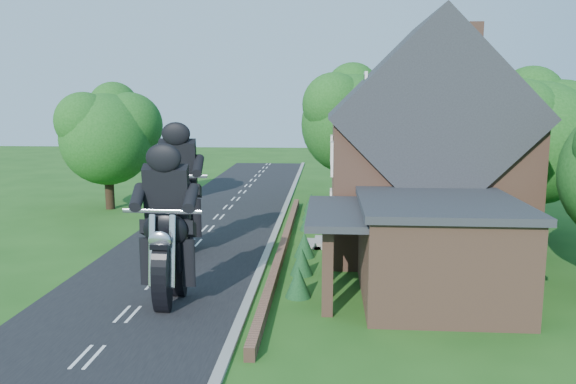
# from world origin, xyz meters

# --- Properties ---
(ground) EXTENTS (120.00, 120.00, 0.00)m
(ground) POSITION_xyz_m (0.00, 0.00, 0.00)
(ground) COLOR #1E4D15
(ground) RESTS_ON ground
(road) EXTENTS (7.00, 80.00, 0.02)m
(road) POSITION_xyz_m (0.00, 0.00, 0.01)
(road) COLOR black
(road) RESTS_ON ground
(kerb) EXTENTS (0.30, 80.00, 0.12)m
(kerb) POSITION_xyz_m (3.65, 0.00, 0.06)
(kerb) COLOR gray
(kerb) RESTS_ON ground
(garden_wall) EXTENTS (0.30, 22.00, 0.40)m
(garden_wall) POSITION_xyz_m (4.30, 5.00, 0.20)
(garden_wall) COLOR brown
(garden_wall) RESTS_ON ground
(house) EXTENTS (9.54, 8.64, 10.24)m
(house) POSITION_xyz_m (10.49, 6.00, 4.34)
(house) COLOR brown
(house) RESTS_ON ground
(annex) EXTENTS (7.05, 5.94, 3.44)m
(annex) POSITION_xyz_m (9.87, -0.80, 1.77)
(annex) COLOR brown
(annex) RESTS_ON ground
(tree_house_right) EXTENTS (6.51, 6.00, 8.40)m
(tree_house_right) POSITION_xyz_m (16.65, 8.62, 5.19)
(tree_house_right) COLOR black
(tree_house_right) RESTS_ON ground
(tree_behind_house) EXTENTS (7.81, 7.20, 10.08)m
(tree_behind_house) POSITION_xyz_m (14.18, 16.14, 6.23)
(tree_behind_house) COLOR black
(tree_behind_house) RESTS_ON ground
(tree_behind_left) EXTENTS (6.94, 6.40, 9.16)m
(tree_behind_left) POSITION_xyz_m (8.16, 17.13, 5.73)
(tree_behind_left) COLOR black
(tree_behind_left) RESTS_ON ground
(tree_far_road) EXTENTS (6.08, 5.60, 7.84)m
(tree_far_road) POSITION_xyz_m (-6.86, 14.11, 4.84)
(tree_far_road) COLOR black
(tree_far_road) RESTS_ON ground
(shrub_a) EXTENTS (0.90, 0.90, 1.10)m
(shrub_a) POSITION_xyz_m (5.30, -1.00, 0.55)
(shrub_a) COLOR #123A1B
(shrub_a) RESTS_ON ground
(shrub_b) EXTENTS (0.90, 0.90, 1.10)m
(shrub_b) POSITION_xyz_m (5.30, 1.50, 0.55)
(shrub_b) COLOR #123A1B
(shrub_b) RESTS_ON ground
(shrub_c) EXTENTS (0.90, 0.90, 1.10)m
(shrub_c) POSITION_xyz_m (5.30, 4.00, 0.55)
(shrub_c) COLOR #123A1B
(shrub_c) RESTS_ON ground
(shrub_d) EXTENTS (0.90, 0.90, 1.10)m
(shrub_d) POSITION_xyz_m (5.30, 9.00, 0.55)
(shrub_d) COLOR #123A1B
(shrub_d) RESTS_ON ground
(shrub_e) EXTENTS (0.90, 0.90, 1.10)m
(shrub_e) POSITION_xyz_m (5.30, 11.50, 0.55)
(shrub_e) COLOR #123A1B
(shrub_e) RESTS_ON ground
(shrub_f) EXTENTS (0.90, 0.90, 1.10)m
(shrub_f) POSITION_xyz_m (5.30, 14.00, 0.55)
(shrub_f) COLOR #123A1B
(shrub_f) RESTS_ON ground
(motorcycle_lead) EXTENTS (0.51, 1.74, 1.61)m
(motorcycle_lead) POSITION_xyz_m (1.11, -2.04, 0.80)
(motorcycle_lead) COLOR black
(motorcycle_lead) RESTS_ON ground
(motorcycle_follow) EXTENTS (0.50, 1.87, 1.73)m
(motorcycle_follow) POSITION_xyz_m (-0.22, 4.32, 0.87)
(motorcycle_follow) COLOR black
(motorcycle_follow) RESTS_ON ground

